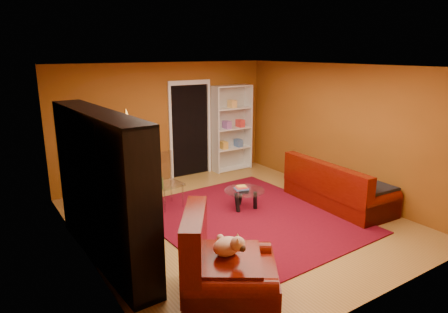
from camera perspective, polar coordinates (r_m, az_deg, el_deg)
floor at (r=7.01m, az=1.82°, el=-9.24°), size 5.00×5.50×0.05m
ceiling at (r=6.40m, az=2.02°, el=12.97°), size 5.00×5.50×0.05m
wall_back at (r=8.94m, az=-8.41°, el=4.83°), size 5.00×0.05×2.60m
wall_left at (r=5.57m, az=-19.88°, el=-2.08°), size 0.05×5.50×2.60m
wall_right at (r=8.26m, az=16.42°, el=3.56°), size 0.05×5.50×2.60m
doorway at (r=9.21m, az=-4.85°, el=3.65°), size 1.06×0.60×2.16m
rug at (r=7.04m, az=3.53°, el=-8.81°), size 3.21×3.71×0.02m
media_unit at (r=5.63m, az=-17.02°, el=-4.33°), size 0.56×2.75×2.10m
christmas_tree at (r=7.58m, az=-13.44°, el=-0.34°), size 1.35×1.35×1.86m
gift_box_teal at (r=8.31m, az=-13.19°, el=-4.38°), size 0.39×0.39×0.31m
gift_box_green at (r=8.52m, az=-9.88°, el=-3.87°), size 0.34×0.34×0.26m
gift_box_red at (r=8.76m, az=-12.50°, el=-3.60°), size 0.25×0.25×0.23m
white_bookshelf at (r=9.62m, az=1.15°, el=4.02°), size 0.97×0.35×2.10m
armchair at (r=4.75m, az=1.03°, el=-15.35°), size 1.59×1.59×0.90m
dog at (r=4.69m, az=0.41°, el=-12.73°), size 0.47×0.50×0.29m
sofa at (r=7.81m, az=16.11°, el=-3.56°), size 1.03×2.11×0.89m
coffee_table at (r=7.38m, az=2.91°, el=-6.13°), size 0.91×0.91×0.46m
acrylic_chair at (r=7.41m, az=-8.06°, el=-3.93°), size 0.53×0.57×0.93m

